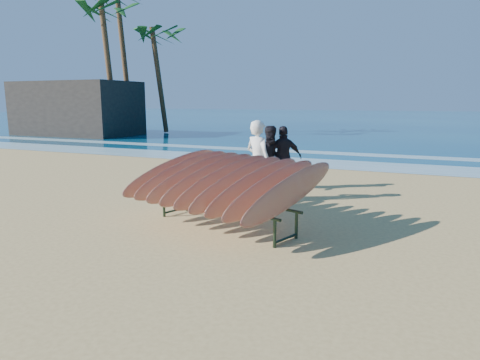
{
  "coord_description": "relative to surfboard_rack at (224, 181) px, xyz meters",
  "views": [
    {
      "loc": [
        3.18,
        -6.66,
        2.47
      ],
      "look_at": [
        0.0,
        0.8,
        0.95
      ],
      "focal_mm": 32.0,
      "sensor_mm": 36.0,
      "label": 1
    }
  ],
  "objects": [
    {
      "name": "person_dark_a",
      "position": [
        -0.29,
        3.69,
        -0.02
      ],
      "size": [
        1.1,
        1.08,
        1.78
      ],
      "primitive_type": "imported",
      "rotation": [
        0.0,
        0.0,
        0.72
      ],
      "color": "black",
      "rests_on": "ground"
    },
    {
      "name": "ocean",
      "position": [
        0.3,
        54.28,
        -0.91
      ],
      "size": [
        160.0,
        160.0,
        0.0
      ],
      "primitive_type": "plane",
      "color": "navy",
      "rests_on": "ground"
    },
    {
      "name": "ground",
      "position": [
        0.3,
        -0.72,
        -0.91
      ],
      "size": [
        120.0,
        120.0,
        0.0
      ],
      "primitive_type": "plane",
      "color": "tan",
      "rests_on": "ground"
    },
    {
      "name": "foam_far",
      "position": [
        0.3,
        12.78,
        -0.91
      ],
      "size": [
        160.0,
        160.0,
        0.0
      ],
      "primitive_type": "plane",
      "color": "white",
      "rests_on": "ground"
    },
    {
      "name": "person_white",
      "position": [
        -0.17,
        2.31,
        0.08
      ],
      "size": [
        0.86,
        0.73,
        2.0
      ],
      "primitive_type": "imported",
      "rotation": [
        0.0,
        0.0,
        2.72
      ],
      "color": "silver",
      "rests_on": "ground"
    },
    {
      "name": "foam_near",
      "position": [
        0.3,
        9.28,
        -0.91
      ],
      "size": [
        160.0,
        160.0,
        0.0
      ],
      "primitive_type": "plane",
      "color": "white",
      "rests_on": "ground"
    },
    {
      "name": "surfboard_rack",
      "position": [
        0.0,
        0.0,
        0.0
      ],
      "size": [
        3.86,
        3.57,
        1.5
      ],
      "rotation": [
        0.0,
        0.0,
        -0.32
      ],
      "color": "black",
      "rests_on": "ground"
    },
    {
      "name": "building",
      "position": [
        -19.37,
        16.52,
        0.96
      ],
      "size": [
        8.43,
        4.68,
        3.75
      ],
      "primitive_type": "cube",
      "color": "#2D2823",
      "rests_on": "ground"
    },
    {
      "name": "person_dark_b",
      "position": [
        -0.04,
        3.98,
        -0.03
      ],
      "size": [
        1.11,
        0.92,
        1.77
      ],
      "primitive_type": "imported",
      "rotation": [
        0.0,
        0.0,
        3.7
      ],
      "color": "black",
      "rests_on": "ground"
    },
    {
      "name": "palm_mid",
      "position": [
        -14.73,
        20.11,
        6.09
      ],
      "size": [
        5.2,
        5.2,
        7.84
      ],
      "color": "brown",
      "rests_on": "ground"
    },
    {
      "name": "palm_left",
      "position": [
        -15.81,
        15.89,
        7.05
      ],
      "size": [
        5.2,
        5.2,
        8.86
      ],
      "color": "brown",
      "rests_on": "ground"
    }
  ]
}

